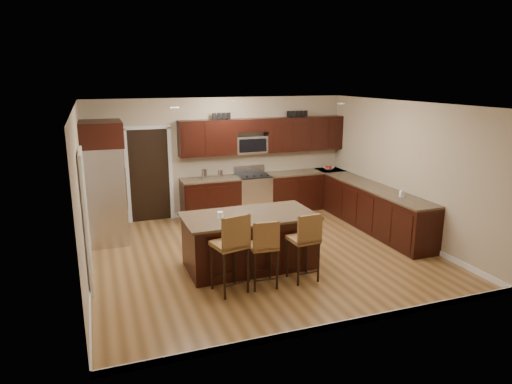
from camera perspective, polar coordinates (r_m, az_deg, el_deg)
name	(u,v)px	position (r m, az deg, el deg)	size (l,w,h in m)	color
floor	(262,253)	(8.45, 0.81, -7.67)	(6.00, 6.00, 0.00)	olive
ceiling	(263,104)	(7.85, 0.88, 10.93)	(6.00, 6.00, 0.00)	silver
wall_back	(221,157)	(10.61, -4.40, 4.42)	(6.00, 6.00, 0.00)	tan
wall_left	(82,196)	(7.56, -20.98, -0.53)	(5.50, 5.50, 0.00)	tan
wall_right	(404,170)	(9.50, 18.05, 2.60)	(5.50, 5.50, 0.00)	tan
base_cabinets	(319,200)	(10.30, 7.91, -1.04)	(4.02, 3.96, 0.92)	black
upper_cabinets	(266,134)	(10.70, 1.22, 7.20)	(4.00, 0.33, 0.80)	black
range	(253,194)	(10.71, -0.38, -0.24)	(0.76, 0.64, 1.11)	silver
microwave	(251,145)	(10.63, -0.67, 5.95)	(0.76, 0.31, 0.40)	silver
doorway	(149,175)	(10.35, -13.19, 2.03)	(0.85, 0.03, 2.06)	black
pantry_door	(85,222)	(7.35, -20.62, -3.57)	(0.03, 0.80, 2.04)	white
letter_decor	(260,115)	(10.61, 0.50, 9.61)	(2.20, 0.03, 0.15)	black
island	(249,242)	(7.76, -0.85, -6.32)	(2.21, 1.17, 0.92)	black
stool_left	(232,244)	(6.72, -3.05, -6.56)	(0.55, 0.55, 1.24)	olive
stool_mid	(264,246)	(6.91, 1.02, -6.75)	(0.44, 0.44, 1.09)	olive
stool_right	(305,239)	(7.16, 6.20, -5.87)	(0.45, 0.45, 1.13)	olive
refrigerator	(104,181)	(9.20, -18.43, 1.27)	(0.79, 1.00, 2.35)	silver
floor_mat	(272,219)	(10.41, 2.01, -3.36)	(0.90, 0.60, 0.01)	olive
fruit_bowl	(328,168)	(11.40, 9.03, 2.94)	(0.27, 0.27, 0.07)	silver
soap_bottle	(402,193)	(9.10, 17.81, -0.07)	(0.08, 0.08, 0.18)	#B2B2B2
canister_tall	(204,174)	(10.27, -6.50, 2.24)	(0.12, 0.12, 0.23)	silver
canister_short	(220,174)	(10.36, -4.50, 2.25)	(0.11, 0.11, 0.17)	silver
island_jar	(220,215)	(7.44, -4.51, -2.86)	(0.10, 0.10, 0.10)	white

